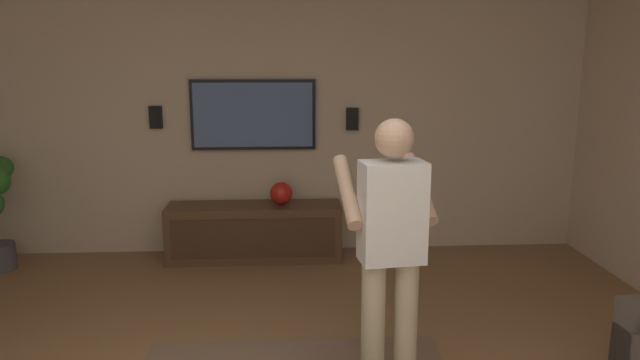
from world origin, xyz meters
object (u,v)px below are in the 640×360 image
wall_speaker_right (156,117)px  media_console (255,232)px  vase_round (281,193)px  wall_speaker_left (352,119)px  person_standing (391,241)px  tv (253,115)px

wall_speaker_right → media_console: bearing=-104.9°
vase_round → wall_speaker_left: bearing=-72.5°
wall_speaker_left → person_standing: bearing=178.5°
wall_speaker_left → vase_round: bearing=107.5°
person_standing → vase_round: (2.42, 0.65, -0.27)m
tv → vase_round: 0.82m
tv → wall_speaker_right: 0.95m
person_standing → wall_speaker_left: size_ratio=7.45×
person_standing → wall_speaker_right: person_standing is taller
person_standing → vase_round: 2.52m
vase_round → wall_speaker_left: (0.23, -0.72, 0.70)m
person_standing → wall_speaker_right: (2.65, 1.87, 0.46)m
vase_round → wall_speaker_left: 1.03m
media_console → person_standing: size_ratio=1.04×
media_console → wall_speaker_right: (0.25, 0.95, 1.11)m
media_console → wall_speaker_right: wall_speaker_right is taller
media_console → wall_speaker_left: size_ratio=7.73×
media_console → wall_speaker_right: size_ratio=7.73×
person_standing → wall_speaker_left: 2.69m
wall_speaker_left → wall_speaker_right: bearing=90.0°
tv → wall_speaker_left: tv is taller
vase_round → wall_speaker_right: 1.44m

